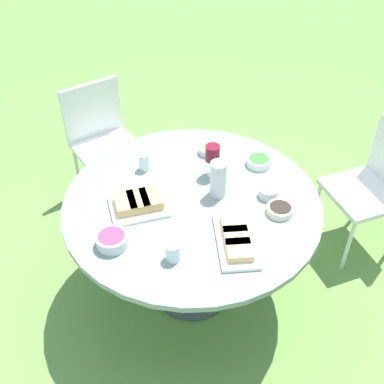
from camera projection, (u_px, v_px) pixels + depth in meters
The scene contains 15 objects.
ground_plane at pixel (192, 288), 3.10m from camera, with size 40.00×40.00×0.00m, color #668E42.
dining_table at pixel (192, 213), 2.67m from camera, with size 1.40×1.40×0.76m.
chair_near_right at pixel (376, 182), 3.10m from camera, with size 0.57×0.56×0.89m.
chair_far_back at pixel (102, 135), 3.50m from camera, with size 0.60×0.60×0.89m.
water_pitcher at pixel (218, 179), 2.58m from camera, with size 0.10×0.09×0.21m.
wine_glass at pixel (212, 154), 2.68m from camera, with size 0.08×0.08×0.20m.
platter_bread_main at pixel (139, 203), 2.54m from camera, with size 0.32×0.36×0.07m.
platter_charcuterie at pixel (236, 239), 2.35m from camera, with size 0.40×0.24×0.06m.
bowl_fries at pixel (208, 150), 2.92m from camera, with size 0.11×0.11×0.04m.
bowl_salad at pixel (259, 161), 2.83m from camera, with size 0.15×0.15×0.05m.
bowl_olives at pixel (280, 209), 2.52m from camera, with size 0.14×0.14×0.04m.
bowl_dip_red at pixel (112, 240), 2.34m from camera, with size 0.16×0.16×0.06m.
bowl_dip_cream at pixel (268, 192), 2.61m from camera, with size 0.10×0.10×0.06m.
cup_water_near at pixel (173, 252), 2.26m from camera, with size 0.07×0.07×0.10m.
cup_water_far at pixel (144, 162), 2.78m from camera, with size 0.06×0.06×0.11m.
Camera 1 is at (1.94, 0.11, 2.49)m, focal length 45.00 mm.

